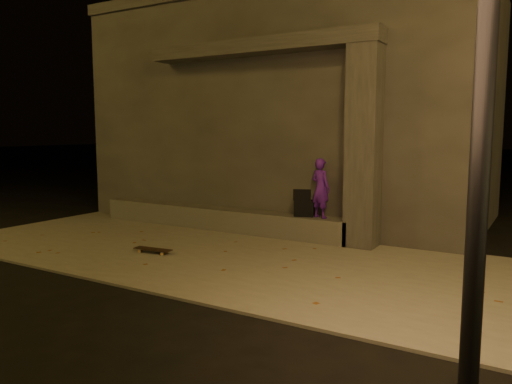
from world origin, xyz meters
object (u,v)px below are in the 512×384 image
Objects in this scene: skateboard at (153,249)px; backpack at (304,207)px; column at (364,147)px; skateboarder at (321,188)px.

backpack is at bearing 47.41° from skateboard.
column is 1.65m from backpack.
skateboarder is 0.51m from backpack.
column is at bearing -19.15° from backpack.
skateboard is (-1.74, -2.38, -0.57)m from backpack.
skateboarder is 2.12× the size of backpack.
skateboarder is at bearing 42.50° from skateboard.
column is 3.17× the size of skateboarder.
column reaches higher than skateboarder.
column is at bearing -160.35° from skateboarder.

